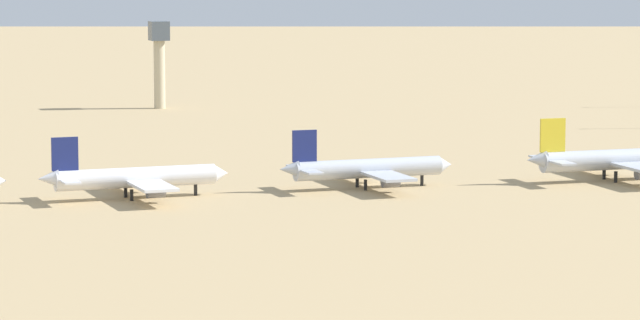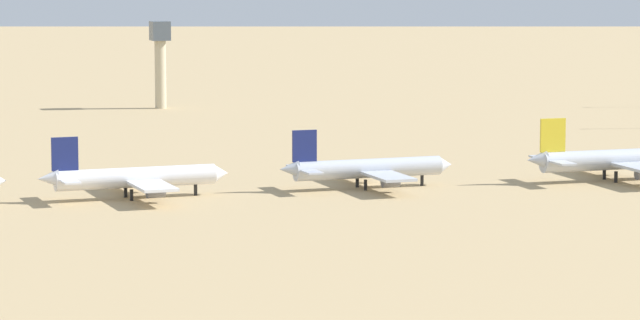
{
  "view_description": "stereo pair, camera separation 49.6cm",
  "coord_description": "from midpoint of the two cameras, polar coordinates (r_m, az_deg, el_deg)",
  "views": [
    {
      "loc": [
        -110.5,
        -295.02,
        44.03
      ],
      "look_at": [
        -13.02,
        -6.12,
        6.0
      ],
      "focal_mm": 93.47,
      "sensor_mm": 36.0,
      "label": 1
    },
    {
      "loc": [
        -110.04,
        -295.18,
        44.03
      ],
      "look_at": [
        -13.02,
        -6.12,
        6.0
      ],
      "focal_mm": 93.47,
      "sensor_mm": 36.0,
      "label": 2
    }
  ],
  "objects": [
    {
      "name": "parked_jet_navy_2",
      "position": [
        301.22,
        -6.43,
        -0.61
      ],
      "size": [
        35.23,
        29.56,
        11.65
      ],
      "rotation": [
        0.0,
        0.0,
        0.03
      ],
      "color": "white",
      "rests_on": "ground"
    },
    {
      "name": "parked_jet_yellow_4",
      "position": [
        327.89,
        10.04,
        0.01
      ],
      "size": [
        38.07,
        31.84,
        12.61
      ],
      "rotation": [
        0.0,
        0.0,
        -0.01
      ],
      "color": "silver",
      "rests_on": "ground"
    },
    {
      "name": "control_tower",
      "position": [
        475.2,
        -5.56,
        3.57
      ],
      "size": [
        5.2,
        5.2,
        24.78
      ],
      "color": "#C6B793",
      "rests_on": "ground"
    },
    {
      "name": "ground",
      "position": [
        318.09,
        1.83,
        -0.85
      ],
      "size": [
        4000.0,
        4000.0,
        0.0
      ],
      "primitive_type": "plane",
      "color": "tan"
    },
    {
      "name": "parked_jet_navy_3",
      "position": [
        312.48,
        1.55,
        -0.3
      ],
      "size": [
        34.7,
        29.05,
        11.49
      ],
      "rotation": [
        0.0,
        0.0,
        0.02
      ],
      "color": "silver",
      "rests_on": "ground"
    }
  ]
}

